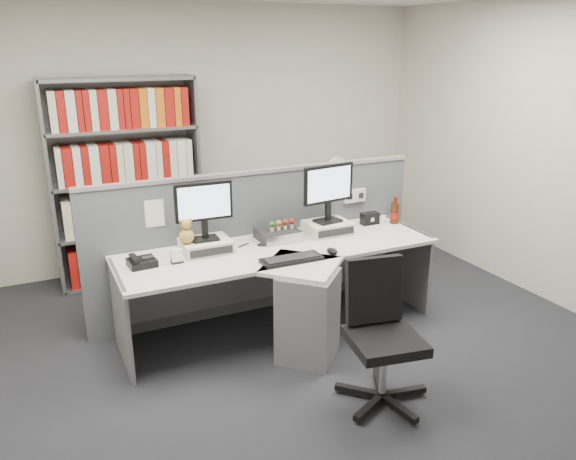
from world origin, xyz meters
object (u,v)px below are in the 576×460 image
desk_calendar (177,257)px  speaker (370,218)px  mouse (332,251)px  desk_fan (336,173)px  desk (291,288)px  desk_phone (141,262)px  shelving_unit (126,185)px  monitor_left (204,206)px  keyboard (292,259)px  filing_cabinet (334,230)px  cola_bottle (395,213)px  office_chair (381,329)px  monitor_right (329,188)px  desktop_pc (278,234)px

desk_calendar → speaker: bearing=6.0°
mouse → desk_fan: 1.74m
desk → desk_phone: (-1.09, 0.30, 0.30)m
shelving_unit → monitor_left: bearing=-77.1°
keyboard → filing_cabinet: bearing=50.2°
mouse → desk_calendar: desk_calendar is taller
speaker → cola_bottle: (0.22, -0.08, 0.04)m
office_chair → desk_fan: bearing=66.9°
monitor_right → desk_calendar: size_ratio=4.63×
filing_cabinet → cola_bottle: bearing=-88.7°
desk_calendar → shelving_unit: 1.62m
desktop_pc → desk_phone: desktop_pc is taller
desk_fan → office_chair: (-1.00, -2.34, -0.48)m
cola_bottle → desk_calendar: bearing=-176.7°
desk_phone → filing_cabinet: (2.29, 1.10, -0.40)m
speaker → desk_fan: (0.19, 0.96, 0.21)m
monitor_right → filing_cabinet: 1.44m
monitor_left → office_chair: 1.64m
desktop_pc → keyboard: 0.51m
monitor_left → monitor_right: (1.10, 0.00, 0.02)m
desk → desk_phone: desk_phone is taller
keyboard → cola_bottle: cola_bottle is taller
desk_phone → shelving_unit: bearing=83.2°
mouse → speaker: (0.69, 0.52, 0.03)m
desk_calendar → shelving_unit: (-0.07, 1.60, 0.21)m
office_chair → desk: bearing=102.0°
monitor_left → filing_cabinet: size_ratio=0.66×
desk → desk_phone: size_ratio=12.39×
monitor_left → keyboard: bearing=-41.7°
desktop_pc → filing_cabinet: bearing=41.3°
shelving_unit → office_chair: 3.04m
keyboard → desk_calendar: 0.86m
shelving_unit → filing_cabinet: shelving_unit is taller
monitor_right → filing_cabinet: bearing=56.9°
desk → desktop_pc: 0.52m
filing_cabinet → desk_calendar: bearing=-150.5°
desk_phone → speaker: (2.09, 0.14, 0.02)m
shelving_unit → speaker: bearing=-36.4°
monitor_left → desk_calendar: monitor_left is taller
desk → desk_fan: desk_fan is taller
monitor_left → office_chair: (0.76, -1.33, -0.59)m
keyboard → filing_cabinet: size_ratio=0.68×
desktop_pc → shelving_unit: 1.75m
keyboard → desk_calendar: desk_calendar is taller
mouse → office_chair: size_ratio=0.13×
desk_calendar → office_chair: size_ratio=0.11×
desk → desk_calendar: desk_calendar is taller
desk_calendar → desk_fan: bearing=29.5°
monitor_right → shelving_unit: (-1.44, 1.47, -0.14)m
cola_bottle → office_chair: bearing=-128.0°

